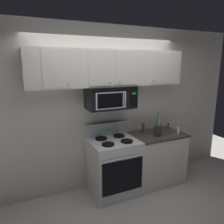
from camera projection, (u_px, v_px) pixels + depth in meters
ground_plane at (125, 206)px, 3.21m from camera, size 8.00×8.00×0.00m
back_wall at (105, 108)px, 3.61m from camera, size 5.20×0.10×2.70m
stove_range at (114, 165)px, 3.48m from camera, size 0.76×0.69×1.12m
over_range_microwave at (111, 97)px, 3.34m from camera, size 0.76×0.43×0.35m
upper_cabinets at (110, 68)px, 3.27m from camera, size 2.50×0.36×0.55m
counter_segment at (156, 157)px, 3.83m from camera, size 0.93×0.65×0.90m
utensil_crock_charcoal at (158, 129)px, 3.59m from camera, size 0.12×0.12×0.41m
salt_shaker at (178, 131)px, 3.67m from camera, size 0.05×0.05×0.12m
pepper_mill at (143, 128)px, 3.72m from camera, size 0.05×0.05×0.18m
spice_jar at (168, 126)px, 3.97m from camera, size 0.04×0.04×0.10m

